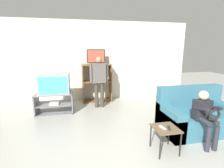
% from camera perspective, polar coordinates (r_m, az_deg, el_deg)
% --- Properties ---
extents(wall_back, '(6.40, 0.06, 2.60)m').
position_cam_1_polar(wall_back, '(5.52, -5.37, 8.01)').
color(wall_back, silver).
rests_on(wall_back, ground_plane).
extents(tv_stand, '(0.98, 0.55, 0.54)m').
position_cam_1_polar(tv_stand, '(4.73, -19.48, -6.22)').
color(tv_stand, slate).
rests_on(tv_stand, ground_plane).
extents(television_main, '(0.78, 0.55, 0.52)m').
position_cam_1_polar(television_main, '(4.60, -19.58, 0.20)').
color(television_main, '#9E9EA3').
rests_on(television_main, tv_stand).
extents(media_shelf, '(0.94, 0.45, 1.23)m').
position_cam_1_polar(media_shelf, '(5.32, -5.41, 0.52)').
color(media_shelf, brown).
rests_on(media_shelf, ground_plane).
extents(television_flat, '(0.57, 0.20, 0.46)m').
position_cam_1_polar(television_flat, '(5.21, -5.65, 9.37)').
color(television_flat, black).
rests_on(television_flat, media_shelf).
extents(snack_table, '(0.40, 0.40, 0.43)m').
position_cam_1_polar(snack_table, '(2.94, 18.30, -15.50)').
color(snack_table, brown).
rests_on(snack_table, ground_plane).
extents(remote_control_black, '(0.09, 0.15, 0.02)m').
position_cam_1_polar(remote_control_black, '(2.91, 19.40, -14.34)').
color(remote_control_black, '#232328').
rests_on(remote_control_black, snack_table).
extents(remote_control_white, '(0.07, 0.15, 0.02)m').
position_cam_1_polar(remote_control_white, '(2.89, 17.33, -14.38)').
color(remote_control_white, silver).
rests_on(remote_control_white, snack_table).
extents(couch, '(1.50, 0.83, 0.92)m').
position_cam_1_polar(couch, '(3.93, 27.37, -10.07)').
color(couch, teal).
rests_on(couch, ground_plane).
extents(person_standing_adult, '(0.53, 0.20, 1.49)m').
position_cam_1_polar(person_standing_adult, '(4.69, -4.57, 2.31)').
color(person_standing_adult, '#3D3833').
rests_on(person_standing_adult, ground_plane).
extents(person_seated_child, '(0.33, 0.43, 0.99)m').
position_cam_1_polar(person_seated_child, '(3.34, 29.91, -8.98)').
color(person_seated_child, '#2D2D38').
rests_on(person_seated_child, ground_plane).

